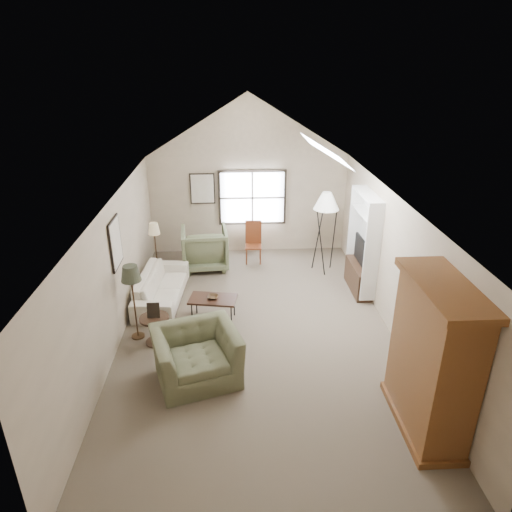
{
  "coord_description": "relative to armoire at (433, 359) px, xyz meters",
  "views": [
    {
      "loc": [
        -0.41,
        -7.21,
        4.76
      ],
      "look_at": [
        0.0,
        0.4,
        1.4
      ],
      "focal_mm": 32.0,
      "sensor_mm": 36.0,
      "label": 1
    }
  ],
  "objects": [
    {
      "name": "room_shell",
      "position": [
        -2.18,
        2.4,
        2.11
      ],
      "size": [
        5.01,
        8.01,
        4.0
      ],
      "color": "brown",
      "rests_on": "ground"
    },
    {
      "name": "window",
      "position": [
        -2.08,
        6.36,
        0.35
      ],
      "size": [
        1.72,
        0.08,
        1.42
      ],
      "primitive_type": "cube",
      "color": "black",
      "rests_on": "room_shell"
    },
    {
      "name": "skylight",
      "position": [
        -0.88,
        3.3,
        2.12
      ],
      "size": [
        0.8,
        1.2,
        0.52
      ],
      "primitive_type": null,
      "color": "white",
      "rests_on": "room_shell"
    },
    {
      "name": "wall_art",
      "position": [
        -4.06,
        4.34,
        0.63
      ],
      "size": [
        1.97,
        3.71,
        0.88
      ],
      "color": "black",
      "rests_on": "room_shell"
    },
    {
      "name": "armoire",
      "position": [
        0.0,
        0.0,
        0.0
      ],
      "size": [
        0.6,
        1.5,
        2.2
      ],
      "primitive_type": "cube",
      "color": "brown",
      "rests_on": "ground"
    },
    {
      "name": "tv_alcove",
      "position": [
        0.16,
        4.0,
        0.05
      ],
      "size": [
        0.32,
        1.3,
        2.1
      ],
      "primitive_type": "cube",
      "color": "white",
      "rests_on": "ground"
    },
    {
      "name": "media_console",
      "position": [
        0.14,
        4.0,
        -0.8
      ],
      "size": [
        0.34,
        1.18,
        0.6
      ],
      "primitive_type": "cube",
      "color": "#382316",
      "rests_on": "ground"
    },
    {
      "name": "tv_panel",
      "position": [
        0.14,
        4.0,
        -0.18
      ],
      "size": [
        0.05,
        0.9,
        0.55
      ],
      "primitive_type": "cube",
      "color": "black",
      "rests_on": "media_console"
    },
    {
      "name": "sofa",
      "position": [
        -4.12,
        3.8,
        -0.79
      ],
      "size": [
        0.98,
        2.17,
        0.62
      ],
      "primitive_type": "imported",
      "rotation": [
        0.0,
        0.0,
        1.5
      ],
      "color": "beige",
      "rests_on": "ground"
    },
    {
      "name": "armchair_near",
      "position": [
        -3.21,
        1.18,
        -0.68
      ],
      "size": [
        1.57,
        1.46,
        0.84
      ],
      "primitive_type": "imported",
      "rotation": [
        0.0,
        0.0,
        0.3
      ],
      "color": "#626244",
      "rests_on": "ground"
    },
    {
      "name": "armchair_far",
      "position": [
        -3.28,
        5.38,
        -0.6
      ],
      "size": [
        1.16,
        1.19,
        1.0
      ],
      "primitive_type": "imported",
      "rotation": [
        0.0,
        0.0,
        3.23
      ],
      "color": "#616A4A",
      "rests_on": "ground"
    },
    {
      "name": "coffee_table",
      "position": [
        -3.01,
        2.95,
        -0.87
      ],
      "size": [
        0.98,
        0.65,
        0.46
      ],
      "primitive_type": "cube",
      "rotation": [
        0.0,
        0.0,
        -0.17
      ],
      "color": "#361E16",
      "rests_on": "ground"
    },
    {
      "name": "bowl",
      "position": [
        -3.01,
        2.95,
        -0.61
      ],
      "size": [
        0.25,
        0.25,
        0.05
      ],
      "primitive_type": "imported",
      "rotation": [
        0.0,
        0.0,
        -0.17
      ],
      "color": "#392917",
      "rests_on": "coffee_table"
    },
    {
      "name": "side_table",
      "position": [
        -4.02,
        2.2,
        -0.84
      ],
      "size": [
        0.57,
        0.57,
        0.53
      ],
      "primitive_type": "cylinder",
      "rotation": [
        0.0,
        0.0,
        -0.07
      ],
      "color": "#321D14",
      "rests_on": "ground"
    },
    {
      "name": "side_chair",
      "position": [
        -2.09,
        5.62,
        -0.58
      ],
      "size": [
        0.42,
        0.42,
        1.03
      ],
      "primitive_type": "cube",
      "rotation": [
        0.0,
        0.0,
        -0.05
      ],
      "color": "brown",
      "rests_on": "ground"
    },
    {
      "name": "tripod_lamp",
      "position": [
        -0.46,
        5.01,
        -0.11
      ],
      "size": [
        0.69,
        0.69,
        1.98
      ],
      "primitive_type": null,
      "rotation": [
        0.0,
        0.0,
        0.23
      ],
      "color": "white",
      "rests_on": "ground"
    },
    {
      "name": "dark_lamp",
      "position": [
        -4.38,
        2.4,
        -0.36
      ],
      "size": [
        0.38,
        0.38,
        1.47
      ],
      "primitive_type": null,
      "rotation": [
        0.0,
        0.0,
        -0.07
      ],
      "color": "#272A1E",
      "rests_on": "ground"
    },
    {
      "name": "tan_lamp",
      "position": [
        -4.38,
        5.0,
        -0.44
      ],
      "size": [
        0.28,
        0.28,
        1.32
      ],
      "primitive_type": null,
      "rotation": [
        0.0,
        0.0,
        -0.07
      ],
      "color": "tan",
      "rests_on": "ground"
    }
  ]
}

